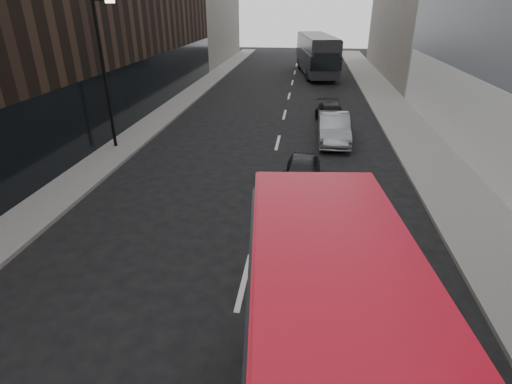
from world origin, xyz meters
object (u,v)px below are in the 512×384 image
(street_lamp, at_px, (105,65))
(car_b, at_px, (334,128))
(car_c, at_px, (331,115))
(grey_bus, at_px, (316,54))
(car_a, at_px, (302,173))

(street_lamp, xyz_separation_m, car_b, (11.18, 2.56, -3.43))
(car_c, bearing_deg, car_b, -95.70)
(street_lamp, height_order, grey_bus, street_lamp)
(car_a, xyz_separation_m, car_c, (1.60, 9.54, -0.00))
(street_lamp, relative_size, car_c, 1.66)
(grey_bus, bearing_deg, car_a, -99.48)
(car_a, height_order, car_c, car_a)
(grey_bus, xyz_separation_m, car_a, (-0.78, -28.34, -1.47))
(street_lamp, bearing_deg, car_a, -20.22)
(car_c, bearing_deg, car_a, -104.63)
(car_a, bearing_deg, car_b, 78.32)
(car_a, bearing_deg, street_lamp, 162.46)
(street_lamp, bearing_deg, grey_bus, 67.25)
(car_b, xyz_separation_m, car_c, (0.03, 3.44, -0.14))
(car_b, bearing_deg, car_c, 88.98)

